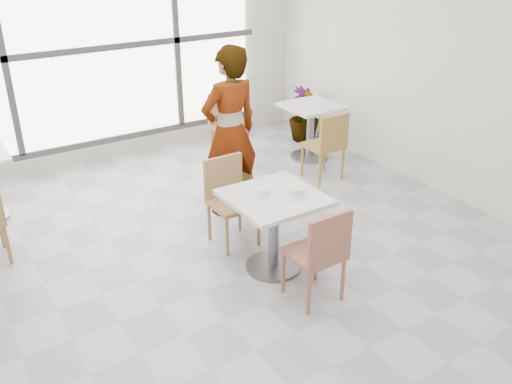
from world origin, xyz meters
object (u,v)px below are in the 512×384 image
chair_near (321,251)px  coffee_cup (263,193)px  chair_far (229,195)px  person (230,133)px  bg_chair_right_far (226,121)px  oatmeal_bowl (294,191)px  plant_right (304,114)px  main_table (274,218)px  bg_chair_right_near (328,142)px  bg_table_right (311,124)px

chair_near → coffee_cup: size_ratio=5.47×
chair_far → person: 0.76m
chair_near → bg_chair_right_far: bearing=-107.1°
chair_far → oatmeal_bowl: bearing=-73.9°
chair_far → person: size_ratio=0.47×
coffee_cup → plant_right: size_ratio=0.20×
main_table → bg_chair_right_near: 2.13m
plant_right → bg_table_right: bearing=-120.5°
chair_near → bg_table_right: (1.94, 2.63, -0.01)m
oatmeal_bowl → person: 1.32m
bg_chair_right_near → person: bearing=3.3°
bg_chair_right_near → plant_right: (0.64, 1.31, -0.11)m
main_table → plant_right: bearing=48.2°
oatmeal_bowl → bg_chair_right_far: 2.93m
main_table → plant_right: 3.49m
bg_chair_right_far → chair_near: bearing=-107.1°
bg_chair_right_far → oatmeal_bowl: bearing=-108.0°
chair_far → bg_table_right: chair_far is taller
person → chair_far: bearing=54.8°
oatmeal_bowl → bg_table_right: bearing=49.0°
bg_table_right → plant_right: size_ratio=0.95×
chair_near → bg_chair_right_near: (1.66, 1.92, 0.00)m
oatmeal_bowl → person: size_ratio=0.11×
oatmeal_bowl → person: bearing=85.2°
oatmeal_bowl → bg_table_right: oatmeal_bowl is taller
coffee_cup → chair_near: bearing=-79.9°
chair_far → plant_right: 3.07m
main_table → coffee_cup: coffee_cup is taller
bg_chair_right_near → chair_far: bearing=19.3°
chair_near → person: size_ratio=0.47×
person → main_table: bearing=74.6°
main_table → bg_chair_right_far: bearing=68.6°
chair_far → oatmeal_bowl: chair_far is taller
coffee_cup → bg_table_right: coffee_cup is taller
person → bg_chair_right_far: size_ratio=2.12×
chair_near → plant_right: size_ratio=1.10×
coffee_cup → person: (0.35, 1.16, 0.14)m
bg_table_right → plant_right: bearing=59.5°
chair_near → person: (0.23, 1.84, 0.42)m
chair_near → bg_table_right: size_ratio=1.16×
oatmeal_bowl → bg_table_right: size_ratio=0.28×
bg_chair_right_near → plant_right: 1.46m
chair_near → coffee_cup: bearing=-79.9°
coffee_cup → bg_chair_right_far: bearing=66.5°
chair_near → person: 1.90m
coffee_cup → bg_chair_right_far: (1.14, 2.62, -0.28)m
coffee_cup → person: 1.22m
main_table → bg_table_right: same height
coffee_cup → plant_right: 3.53m
main_table → bg_chair_right_far: (1.05, 2.68, -0.02)m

